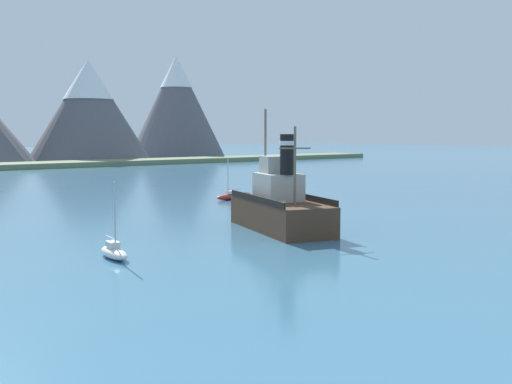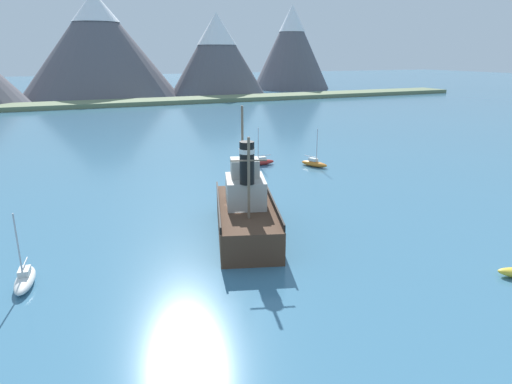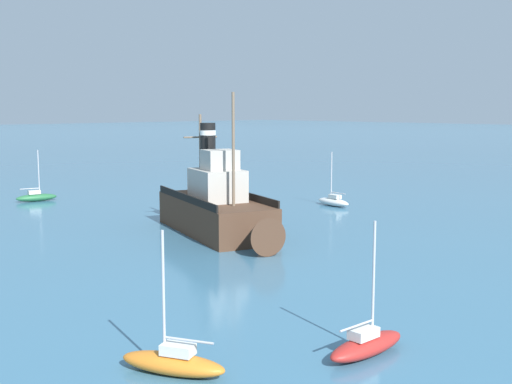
# 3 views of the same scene
# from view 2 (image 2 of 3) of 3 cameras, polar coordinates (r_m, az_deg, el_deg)

# --- Properties ---
(ground_plane) EXTENTS (600.00, 600.00, 0.00)m
(ground_plane) POSITION_cam_2_polar(r_m,az_deg,el_deg) (36.70, -1.38, -5.44)
(ground_plane) COLOR teal
(mountain_ridge) EXTENTS (184.57, 60.36, 33.25)m
(mountain_ridge) POSITION_cam_2_polar(r_m,az_deg,el_deg) (162.88, -19.12, 16.36)
(mountain_ridge) COLOR #56545B
(mountain_ridge) RESTS_ON ground
(shoreline_strip) EXTENTS (240.00, 12.00, 1.20)m
(shoreline_strip) POSITION_cam_2_polar(r_m,az_deg,el_deg) (135.98, -18.41, 10.46)
(shoreline_strip) COLOR #6B7A56
(shoreline_strip) RESTS_ON ground
(old_tugboat) EXTENTS (7.85, 14.74, 9.90)m
(old_tugboat) POSITION_cam_2_polar(r_m,az_deg,el_deg) (36.79, -1.34, -2.33)
(old_tugboat) COLOR #4C3323
(old_tugboat) RESTS_ON ground
(sailboat_orange) EXTENTS (2.67, 3.89, 4.90)m
(sailboat_orange) POSITION_cam_2_polar(r_m,az_deg,el_deg) (59.24, 7.28, 3.59)
(sailboat_orange) COLOR orange
(sailboat_orange) RESTS_ON ground
(sailboat_white) EXTENTS (1.58, 3.91, 4.90)m
(sailboat_white) POSITION_cam_2_polar(r_m,az_deg,el_deg) (32.48, -26.93, -9.68)
(sailboat_white) COLOR white
(sailboat_white) RESTS_ON ground
(sailboat_red) EXTENTS (3.83, 1.22, 4.90)m
(sailboat_red) POSITION_cam_2_polar(r_m,az_deg,el_deg) (59.55, 0.55, 3.80)
(sailboat_red) COLOR #B22823
(sailboat_red) RESTS_ON ground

